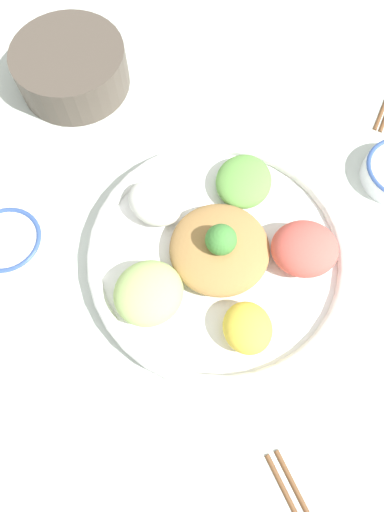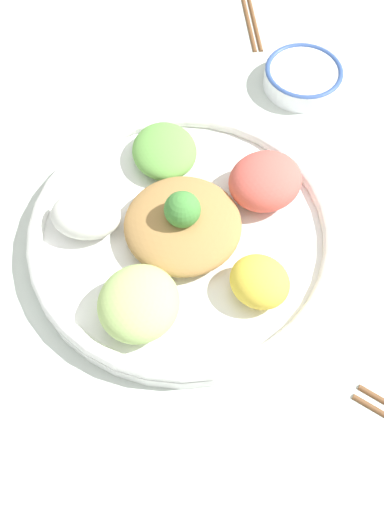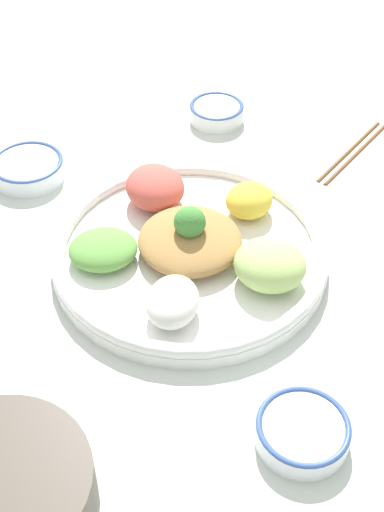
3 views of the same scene
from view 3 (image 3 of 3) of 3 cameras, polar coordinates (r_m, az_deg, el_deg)
name	(u,v)px [view 3 (image 3 of 3)]	position (r m, az deg, el deg)	size (l,w,h in m)	color
ground_plane	(172,261)	(1.04, -1.60, -0.37)	(2.40, 2.40, 0.00)	silver
salad_platter	(191,248)	(1.02, -0.12, 0.68)	(0.40, 0.40, 0.10)	white
sauce_bowl_red	(303,431)	(0.84, 8.84, -13.68)	(0.11, 0.11, 0.03)	white
rice_bowl_blue	(28,168)	(1.21, -12.99, 6.90)	(0.12, 0.12, 0.03)	white
sauce_bowl_dark	(217,111)	(1.32, 1.98, 11.49)	(0.10, 0.10, 0.03)	white
side_serving_bowl	(0,493)	(0.79, -15.14, -17.82)	(0.20, 0.20, 0.07)	#51473D
chopsticks_pair_far	(352,151)	(1.27, 12.71, 8.23)	(0.06, 0.22, 0.01)	brown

